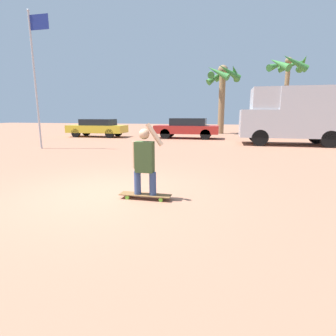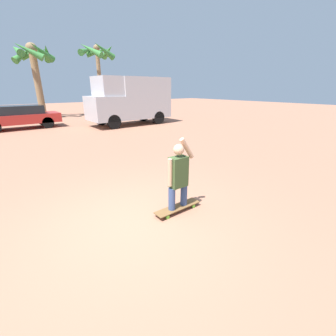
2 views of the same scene
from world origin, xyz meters
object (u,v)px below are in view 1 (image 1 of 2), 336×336
Objects in this scene: camper_van at (294,114)px; palm_tree_near_van at (289,70)px; palm_tree_center_background at (222,80)px; skateboard at (145,195)px; parked_car_yellow at (97,127)px; parked_car_red at (187,128)px; person_skateboarder at (145,159)px; flagpole at (36,70)px.

palm_tree_near_van is (0.92, 7.24, 3.43)m from camper_van.
palm_tree_center_background is (-5.09, 0.64, -0.60)m from palm_tree_near_van.
parked_car_yellow is (-8.04, 13.52, 0.64)m from skateboard.
camper_van is 9.35m from palm_tree_center_background.
parked_car_red is at bearing 157.38° from camper_van.
palm_tree_center_background is at bearing 31.04° from parked_car_yellow.
person_skateboarder is 0.23× the size of flagpole.
person_skateboarder reaches higher than parked_car_red.
palm_tree_near_van reaches higher than palm_tree_center_background.
person_skateboarder is at bearing -41.33° from flagpole.
skateboard is at bearing -41.32° from flagpole.
parked_car_yellow is 0.68× the size of flagpole.
camper_van is 0.95× the size of palm_tree_center_background.
palm_tree_near_van is at bearing 82.79° from camper_van.
parked_car_red is 9.66m from palm_tree_near_van.
person_skateboarder is at bearing -115.08° from camper_van.
skateboard is 0.75m from person_skateboarder.
parked_car_yellow is 0.75× the size of palm_tree_center_background.
camper_van is 13.48m from parked_car_yellow.
parked_car_yellow is at bearing -161.22° from palm_tree_near_van.
palm_tree_center_background is (-4.17, 7.88, 2.83)m from camper_van.
flagpole is at bearing 138.68° from skateboard.
palm_tree_near_van reaches higher than skateboard.
flagpole is (-8.46, -12.41, -0.78)m from palm_tree_center_background.
palm_tree_near_van is 5.16m from palm_tree_center_background.
skateboard is at bearing -0.00° from person_skateboarder.
parked_car_yellow is at bearing 94.83° from flagpole.
skateboard is at bearing -115.08° from camper_van.
parked_car_yellow is at bearing 169.59° from camper_van.
skateboard is at bearing -108.42° from palm_tree_near_van.
palm_tree_near_van is at bearing 71.58° from skateboard.
parked_car_red is 6.85m from parked_car_yellow.
palm_tree_near_van reaches higher than parked_car_yellow.
flagpole is at bearing -131.02° from parked_car_red.
palm_tree_center_background reaches higher than skateboard.
camper_van is 1.23× the size of parked_car_red.
person_skateboarder is 13.79m from parked_car_red.
parked_car_red is at bearing 94.95° from person_skateboarder.
person_skateboarder is at bearing -85.05° from parked_car_red.
flagpole is (-6.26, -7.19, 2.99)m from parked_car_red.
person_skateboarder is 0.23× the size of palm_tree_near_van.
palm_tree_center_background is (9.05, 5.45, 3.81)m from parked_car_yellow.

